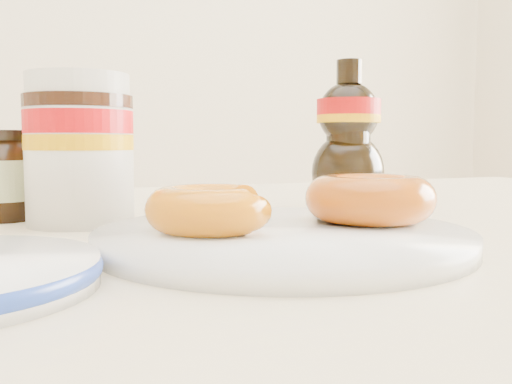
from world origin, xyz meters
name	(u,v)px	position (x,y,z in m)	size (l,w,h in m)	color
dining_table	(290,306)	(0.00, 0.10, 0.67)	(1.40, 0.90, 0.75)	beige
plate	(283,237)	(-0.06, -0.02, 0.76)	(0.26, 0.26, 0.01)	white
donut_bitten	(210,209)	(-0.12, -0.01, 0.78)	(0.09, 0.09, 0.03)	#CB5F0B
donut_whole	(370,198)	(0.01, -0.01, 0.78)	(0.10, 0.10, 0.04)	#A2510A
nutella_jar	(79,144)	(-0.19, 0.15, 0.82)	(0.09, 0.09, 0.13)	white
syrup_bottle	(348,134)	(0.11, 0.18, 0.83)	(0.08, 0.07, 0.17)	black
dark_jar	(4,177)	(-0.25, 0.20, 0.79)	(0.05, 0.05, 0.09)	black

